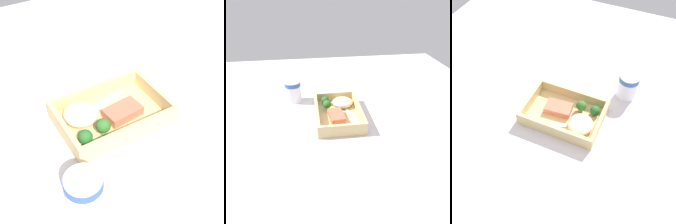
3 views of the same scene
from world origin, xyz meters
The scene contains 10 objects.
ground_plane centered at (0.00, 0.00, -1.00)cm, with size 160.00×160.00×2.00cm, color silver.
takeout_tray centered at (0.00, 0.00, 0.60)cm, with size 27.45×18.87×1.20cm, color #D3B97D.
tray_rim centered at (0.00, 0.00, 3.28)cm, with size 27.45×18.87×4.16cm.
salmon_fillet centered at (-2.56, 1.04, 2.42)cm, with size 9.37×5.73×2.44cm, color #DB6B4D.
mashed_potatoes centered at (7.36, -3.04, 3.10)cm, with size 8.66×9.16×3.79cm, color beige.
broccoli_floret_1 centered at (9.89, 4.57, 3.21)cm, with size 3.51×3.51×3.83cm.
broccoli_floret_2 centered at (4.87, 4.15, 3.87)cm, with size 3.64×3.64×4.61cm.
fork centered at (1.30, -4.91, 1.42)cm, with size 15.60×6.16×0.44cm.
paper_cup centered at (17.34, 19.01, 5.70)cm, with size 7.40×7.40×10.18cm.
receipt_slip centered at (-26.68, -6.70, 0.12)cm, with size 7.52×11.13×0.24cm, color white.
Camera 3 is at (23.07, -52.36, 74.72)cm, focal length 42.00 mm.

